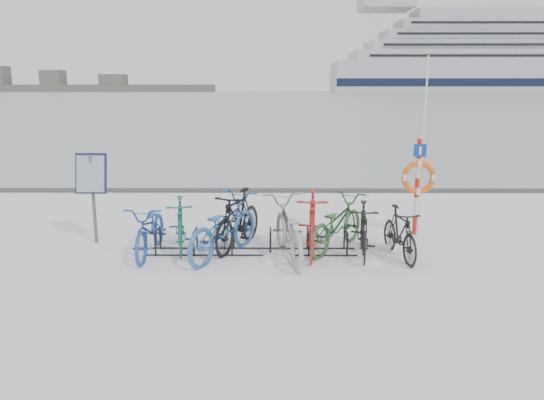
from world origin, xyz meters
name	(u,v)px	position (x,y,z in m)	size (l,w,h in m)	color
ground	(252,253)	(0.00, 0.00, 0.00)	(900.00, 900.00, 0.00)	white
ice_sheet	(273,96)	(0.00, 155.00, 0.01)	(400.00, 298.00, 0.02)	#9EABB2
quay_edge	(260,190)	(0.00, 5.90, 0.05)	(400.00, 0.25, 0.10)	#3F3F42
bike_rack	(252,244)	(0.00, 0.00, 0.18)	(4.00, 0.48, 0.46)	black
info_board	(91,179)	(-3.21, 0.65, 1.32)	(0.61, 0.23, 1.83)	#595B5E
lifebuoy_station	(418,177)	(3.45, 1.23, 1.26)	(0.72, 0.22, 3.74)	red
cruise_ferry	(505,61)	(102.27, 232.81, 13.75)	(153.61, 28.94, 50.47)	silver
shoreline	(30,86)	(-122.02, 260.00, 2.79)	(180.00, 12.00, 9.50)	#4B4B4B
bike_0	(151,227)	(-1.91, -0.06, 0.51)	(0.68, 1.96, 1.03)	#21459C
bike_1	(180,223)	(-1.40, 0.27, 0.52)	(0.48, 1.72, 1.03)	#175E5D
bike_2	(223,225)	(-0.53, -0.16, 0.59)	(0.78, 2.25, 1.18)	#2E60A2
bike_3	(238,218)	(-0.28, 0.34, 0.59)	(0.56, 1.97, 1.19)	black
bike_4	(288,228)	(0.68, -0.32, 0.58)	(0.77, 2.21, 1.16)	#A0A2A7
bike_5	(312,222)	(1.16, 0.05, 0.60)	(0.57, 2.01, 1.21)	#B02621
bike_6	(336,222)	(1.64, 0.26, 0.54)	(0.72, 2.07, 1.09)	#2D6131
bike_7	(363,229)	(2.11, -0.13, 0.51)	(0.48, 1.71, 1.03)	black
bike_8	(400,232)	(2.76, -0.24, 0.49)	(0.46, 1.63, 0.98)	black
snow_drifts	(290,254)	(0.74, -0.11, 0.00)	(5.73, 1.85, 0.24)	white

